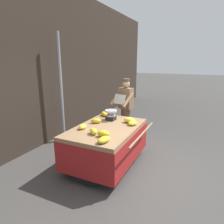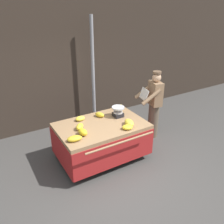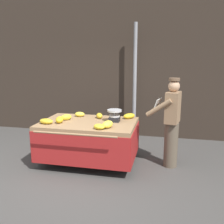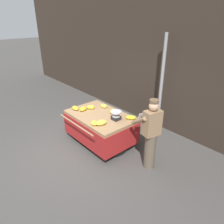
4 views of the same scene
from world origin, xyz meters
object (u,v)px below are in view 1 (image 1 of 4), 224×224
Objects in this scene: street_pole at (61,89)px; banana_bunch_3 at (103,134)px; banana_bunch_4 at (133,123)px; weighing_scale at (111,115)px; banana_bunch_1 at (129,120)px; vendor_person at (125,109)px; banana_bunch_2 at (96,121)px; banana_bunch_5 at (93,131)px; banana_bunch_0 at (83,127)px; banana_bunch_6 at (104,114)px; banana_cart at (106,137)px; banana_bunch_7 at (104,140)px.

street_pole is 2.29m from banana_bunch_3.
weighing_scale is at bearing 75.81° from banana_bunch_4.
weighing_scale is 0.47m from banana_bunch_1.
vendor_person is at bearing -58.93° from street_pole.
banana_bunch_2 is 0.67m from banana_bunch_5.
banana_bunch_6 is at bearing 2.75° from banana_bunch_0.
banana_bunch_1 is (0.47, -0.34, 0.28)m from banana_cart.
banana_bunch_3 reaches higher than banana_cart.
banana_bunch_6 is at bearing 10.05° from banana_bunch_2.
banana_bunch_1 is at bearing -0.85° from banana_bunch_7.
banana_bunch_0 is at bearing 129.12° from banana_cart.
banana_bunch_2 reaches higher than banana_cart.
street_pole is at bearing 53.08° from banana_bunch_0.
banana_bunch_3 is 0.84× the size of banana_bunch_6.
banana_bunch_0 is 0.12× the size of vendor_person.
street_pole is 10.35× the size of weighing_scale.
banana_bunch_0 is 1.89m from vendor_person.
street_pole is 2.10m from banana_bunch_1.
banana_bunch_4 is at bearing -7.12° from banana_bunch_7.
street_pole is at bearing 55.04° from banana_bunch_7.
banana_bunch_6 is (1.21, 0.40, -0.01)m from banana_bunch_5.
banana_bunch_7 reaches higher than banana_cart.
street_pole is 13.68× the size of banana_bunch_4.
banana_bunch_7 is (-1.07, 0.13, 0.00)m from banana_bunch_4.
banana_bunch_7 is (-0.26, -0.35, -0.01)m from banana_bunch_5.
banana_bunch_2 is at bearing 105.14° from banana_bunch_4.
banana_bunch_7 is 2.36m from vendor_person.
banana_bunch_5 is 0.79× the size of banana_bunch_7.
banana_bunch_0 is at bearing 64.99° from banana_bunch_5.
banana_bunch_2 is (0.14, 0.32, 0.27)m from banana_cart.
banana_bunch_0 is 0.38m from banana_bunch_5.
banana_bunch_1 is at bearing 43.64° from banana_bunch_4.
banana_bunch_3 is (-1.19, -1.89, -0.53)m from street_pole.
banana_bunch_3 is 0.89m from banana_bunch_4.
street_pole reaches higher than banana_bunch_2.
banana_bunch_1 is 0.17m from banana_bunch_4.
vendor_person is (0.90, -1.49, -0.57)m from street_pole.
banana_bunch_4 is (0.86, -0.25, -0.01)m from banana_bunch_3.
banana_bunch_4 is (0.21, -0.77, -0.01)m from banana_bunch_2.
banana_bunch_1 is at bearing -95.90° from street_pole.
vendor_person reaches higher than weighing_scale.
banana_bunch_6 is at bearing 164.66° from vendor_person.
banana_bunch_4 is at bearing -136.36° from banana_bunch_1.
weighing_scale is 1.06m from banana_bunch_3.
banana_bunch_3 is (-0.20, -0.58, 0.01)m from banana_bunch_0.
weighing_scale is 1.35× the size of banana_bunch_0.
weighing_scale reaches higher than banana_bunch_1.
banana_bunch_0 is at bearing 128.23° from banana_bunch_4.
vendor_person is (1.44, -0.12, -0.03)m from banana_bunch_2.
vendor_person is (1.23, 0.65, -0.03)m from banana_bunch_4.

